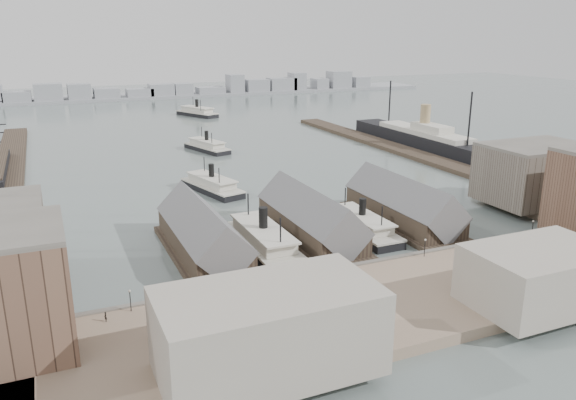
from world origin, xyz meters
name	(u,v)px	position (x,y,z in m)	size (l,w,h in m)	color
ground	(345,264)	(0.00, 0.00, 0.00)	(900.00, 900.00, 0.00)	#515E5C
quay	(399,300)	(0.00, -20.00, 1.00)	(180.00, 30.00, 2.00)	#806A56
seawall	(357,269)	(0.00, -5.20, 1.15)	(180.00, 1.20, 2.30)	#59544C
west_wharf	(7,183)	(-68.00, 100.00, 0.80)	(10.00, 220.00, 1.60)	#2D231C
east_wharf	(405,151)	(78.00, 90.00, 0.80)	(10.00, 180.00, 1.60)	#2D231C
ferry_shed_west	(203,236)	(-26.00, 16.88, 4.64)	(14.00, 42.00, 12.60)	#2D231C
ferry_shed_center	(310,220)	(0.00, 16.88, 4.64)	(14.00, 42.00, 12.60)	#2D231C
ferry_shed_east	(403,207)	(26.00, 16.88, 4.64)	(14.00, 42.00, 12.60)	#2D231C
warehouse_east_back	(535,174)	(68.00, 15.00, 9.50)	(28.00, 20.00, 15.00)	#60564C
street_bldg_center	(540,276)	(20.00, -32.00, 7.00)	(24.00, 16.00, 10.00)	gray
street_bldg_west	(268,330)	(-30.00, -32.00, 8.00)	(30.00, 16.00, 12.00)	gray
lamp_post_far_w	(130,296)	(-45.00, -7.00, 4.71)	(0.44, 0.44, 3.92)	black
lamp_post_near_w	(294,268)	(-15.00, -7.00, 4.71)	(0.44, 0.44, 3.92)	black
lamp_post_near_e	(425,244)	(15.00, -7.00, 4.71)	(0.44, 0.44, 3.92)	black
lamp_post_far_e	(533,225)	(45.00, -7.00, 4.71)	(0.44, 0.44, 3.92)	black
far_shore	(119,94)	(-2.07, 334.14, 3.91)	(500.00, 40.00, 15.72)	gray
ferry_docked_west	(264,241)	(-13.00, 13.88, 2.55)	(9.14, 30.47, 10.88)	black
ferry_docked_east	(362,225)	(13.00, 15.00, 2.22)	(7.94, 26.47, 9.45)	black
ferry_open_near	(212,185)	(-9.79, 65.92, 2.17)	(14.16, 27.03, 9.25)	black
ferry_open_mid	(207,146)	(5.68, 126.65, 2.07)	(14.35, 25.87, 8.85)	black
ferry_open_far	(197,112)	(27.93, 226.89, 2.41)	(19.79, 29.86, 10.30)	black
ocean_steamer	(424,138)	(92.00, 96.61, 3.93)	(12.50, 91.34, 18.27)	black
tram	(567,248)	(42.31, -18.80, 3.81)	(2.85, 9.99, 3.53)	black
horse_cart_left	(173,329)	(-40.05, -17.10, 2.76)	(4.65, 1.73, 1.44)	black
horse_cart_center	(364,289)	(-5.61, -16.85, 2.84)	(5.03, 2.19, 1.68)	black
horse_cart_right	(506,283)	(19.54, -25.30, 2.83)	(4.85, 2.69, 1.65)	black
pedestrian_0	(106,317)	(-49.32, -9.00, 2.85)	(0.62, 0.45, 1.69)	black
pedestrian_1	(160,337)	(-42.44, -18.79, 2.87)	(0.84, 0.66, 1.74)	black
pedestrian_2	(237,303)	(-28.20, -13.04, 2.84)	(1.09, 0.63, 1.68)	black
pedestrian_3	(357,316)	(-11.78, -24.96, 2.86)	(1.01, 0.42, 1.72)	black
pedestrian_4	(336,277)	(-7.88, -10.41, 2.90)	(0.88, 0.57, 1.81)	black
pedestrian_5	(455,284)	(10.80, -21.88, 2.86)	(0.63, 0.46, 1.72)	black
pedestrian_6	(480,245)	(28.74, -8.05, 2.91)	(0.88, 0.69, 1.82)	black
pedestrian_7	(510,277)	(22.30, -23.60, 2.87)	(1.12, 0.65, 1.74)	black
pedestrian_8	(537,242)	(41.46, -11.74, 2.89)	(1.04, 0.43, 1.78)	black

